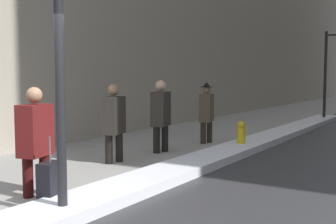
{
  "coord_description": "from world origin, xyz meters",
  "views": [
    {
      "loc": [
        4.18,
        -3.02,
        1.75
      ],
      "look_at": [
        -0.4,
        4.0,
        1.05
      ],
      "focal_mm": 45.0,
      "sensor_mm": 36.0,
      "label": 1
    }
  ],
  "objects_px": {
    "rolling_suitcase": "(51,184)",
    "fire_hydrant": "(241,136)",
    "pedestrian_trailing": "(35,136)",
    "pedestrian_nearside": "(114,120)",
    "pedestrian_in_fedora": "(207,110)",
    "pedestrian_with_shoulder_bag": "(161,113)",
    "lamp_post": "(59,16)"
  },
  "relations": [
    {
      "from": "pedestrian_with_shoulder_bag",
      "to": "pedestrian_nearside",
      "type": "bearing_deg",
      "value": -20.16
    },
    {
      "from": "lamp_post",
      "to": "rolling_suitcase",
      "type": "relative_size",
      "value": 4.24
    },
    {
      "from": "pedestrian_in_fedora",
      "to": "fire_hydrant",
      "type": "distance_m",
      "value": 1.36
    },
    {
      "from": "lamp_post",
      "to": "fire_hydrant",
      "type": "height_order",
      "value": "lamp_post"
    },
    {
      "from": "pedestrian_in_fedora",
      "to": "fire_hydrant",
      "type": "relative_size",
      "value": 2.32
    },
    {
      "from": "fire_hydrant",
      "to": "pedestrian_trailing",
      "type": "bearing_deg",
      "value": -100.06
    },
    {
      "from": "pedestrian_nearside",
      "to": "rolling_suitcase",
      "type": "xyz_separation_m",
      "value": [
        1.12,
        -2.64,
        -0.59
      ]
    },
    {
      "from": "rolling_suitcase",
      "to": "pedestrian_with_shoulder_bag",
      "type": "bearing_deg",
      "value": 178.35
    },
    {
      "from": "pedestrian_in_fedora",
      "to": "rolling_suitcase",
      "type": "relative_size",
      "value": 1.71
    },
    {
      "from": "rolling_suitcase",
      "to": "pedestrian_nearside",
      "type": "bearing_deg",
      "value": -172.05
    },
    {
      "from": "pedestrian_in_fedora",
      "to": "pedestrian_with_shoulder_bag",
      "type": "bearing_deg",
      "value": -22.68
    },
    {
      "from": "pedestrian_with_shoulder_bag",
      "to": "fire_hydrant",
      "type": "relative_size",
      "value": 2.39
    },
    {
      "from": "pedestrian_in_fedora",
      "to": "fire_hydrant",
      "type": "bearing_deg",
      "value": 54.6
    },
    {
      "from": "pedestrian_in_fedora",
      "to": "rolling_suitcase",
      "type": "xyz_separation_m",
      "value": [
        0.75,
        -5.92,
        -0.59
      ]
    },
    {
      "from": "pedestrian_nearside",
      "to": "fire_hydrant",
      "type": "bearing_deg",
      "value": 136.59
    },
    {
      "from": "lamp_post",
      "to": "fire_hydrant",
      "type": "relative_size",
      "value": 5.76
    },
    {
      "from": "lamp_post",
      "to": "pedestrian_with_shoulder_bag",
      "type": "distance_m",
      "value": 4.91
    },
    {
      "from": "pedestrian_trailing",
      "to": "pedestrian_in_fedora",
      "type": "bearing_deg",
      "value": 167.19
    },
    {
      "from": "pedestrian_trailing",
      "to": "pedestrian_nearside",
      "type": "distance_m",
      "value": 2.52
    },
    {
      "from": "rolling_suitcase",
      "to": "fire_hydrant",
      "type": "relative_size",
      "value": 1.36
    },
    {
      "from": "lamp_post",
      "to": "fire_hydrant",
      "type": "bearing_deg",
      "value": 91.05
    },
    {
      "from": "lamp_post",
      "to": "rolling_suitcase",
      "type": "height_order",
      "value": "lamp_post"
    },
    {
      "from": "rolling_suitcase",
      "to": "fire_hydrant",
      "type": "xyz_separation_m",
      "value": [
        0.42,
        5.49,
        0.04
      ]
    },
    {
      "from": "pedestrian_with_shoulder_bag",
      "to": "lamp_post",
      "type": "bearing_deg",
      "value": 3.82
    },
    {
      "from": "lamp_post",
      "to": "pedestrian_trailing",
      "type": "xyz_separation_m",
      "value": [
        -1.05,
        0.46,
        -1.58
      ]
    },
    {
      "from": "pedestrian_with_shoulder_bag",
      "to": "fire_hydrant",
      "type": "height_order",
      "value": "pedestrian_with_shoulder_bag"
    },
    {
      "from": "fire_hydrant",
      "to": "rolling_suitcase",
      "type": "bearing_deg",
      "value": -94.34
    },
    {
      "from": "pedestrian_nearside",
      "to": "fire_hydrant",
      "type": "xyz_separation_m",
      "value": [
        1.54,
        2.85,
        -0.55
      ]
    },
    {
      "from": "pedestrian_with_shoulder_bag",
      "to": "fire_hydrant",
      "type": "xyz_separation_m",
      "value": [
        1.4,
        1.35,
        -0.58
      ]
    },
    {
      "from": "fire_hydrant",
      "to": "pedestrian_nearside",
      "type": "bearing_deg",
      "value": -118.34
    },
    {
      "from": "lamp_post",
      "to": "pedestrian_trailing",
      "type": "relative_size",
      "value": 2.51
    },
    {
      "from": "pedestrian_trailing",
      "to": "rolling_suitcase",
      "type": "bearing_deg",
      "value": 54.71
    }
  ]
}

